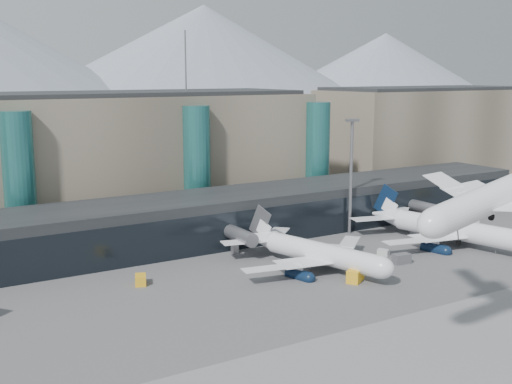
# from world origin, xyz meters

# --- Properties ---
(ground) EXTENTS (900.00, 900.00, 0.00)m
(ground) POSITION_xyz_m (0.00, 0.00, 0.00)
(ground) COLOR #515154
(ground) RESTS_ON ground
(runway_strip) EXTENTS (400.00, 40.00, 0.04)m
(runway_strip) POSITION_xyz_m (0.00, -15.00, 0.02)
(runway_strip) COLOR slate
(runway_strip) RESTS_ON ground
(runway_markings) EXTENTS (128.00, 1.00, 0.02)m
(runway_markings) POSITION_xyz_m (-0.00, -15.00, 0.05)
(runway_markings) COLOR gold
(runway_markings) RESTS_ON ground
(concourse) EXTENTS (170.00, 27.00, 10.00)m
(concourse) POSITION_xyz_m (-0.02, 57.73, 4.97)
(concourse) COLOR black
(concourse) RESTS_ON ground
(terminal_main) EXTENTS (130.00, 30.00, 31.00)m
(terminal_main) POSITION_xyz_m (-25.00, 90.00, 15.44)
(terminal_main) COLOR gray
(terminal_main) RESTS_ON ground
(terminal_east) EXTENTS (70.00, 30.00, 31.00)m
(terminal_east) POSITION_xyz_m (95.00, 90.00, 15.44)
(terminal_east) COLOR gray
(terminal_east) RESTS_ON ground
(teal_towers) EXTENTS (116.40, 19.40, 46.00)m
(teal_towers) POSITION_xyz_m (-14.99, 74.01, 14.01)
(teal_towers) COLOR #256867
(teal_towers) RESTS_ON ground
(mountain_ridge) EXTENTS (910.00, 400.00, 110.00)m
(mountain_ridge) POSITION_xyz_m (15.97, 380.00, 45.74)
(mountain_ridge) COLOR gray
(mountain_ridge) RESTS_ON ground
(lightmast_mid) EXTENTS (3.00, 1.20, 25.60)m
(lightmast_mid) POSITION_xyz_m (30.00, 48.00, 14.42)
(lightmast_mid) COLOR slate
(lightmast_mid) RESTS_ON ground
(jet_parked_mid) EXTENTS (33.50, 34.90, 11.20)m
(jet_parked_mid) POSITION_xyz_m (7.35, 32.36, 4.24)
(jet_parked_mid) COLOR white
(jet_parked_mid) RESTS_ON ground
(jet_parked_right) EXTENTS (37.02, 38.13, 12.26)m
(jet_parked_right) POSITION_xyz_m (41.21, 32.50, 4.64)
(jet_parked_right) COLOR white
(jet_parked_right) RESTS_ON ground
(veh_b) EXTENTS (2.72, 3.37, 1.69)m
(veh_b) POSITION_xyz_m (-23.02, 38.58, 0.84)
(veh_b) COLOR gold
(veh_b) RESTS_ON ground
(veh_c) EXTENTS (3.55, 2.18, 1.86)m
(veh_c) POSITION_xyz_m (23.68, 24.81, 0.93)
(veh_c) COLOR #505055
(veh_c) RESTS_ON ground
(veh_d) EXTENTS (2.79, 3.20, 1.61)m
(veh_d) POSITION_xyz_m (42.78, 41.39, 0.81)
(veh_d) COLOR silver
(veh_d) RESTS_ON ground
(veh_g) EXTENTS (2.08, 2.54, 1.29)m
(veh_g) POSITION_xyz_m (24.34, 30.56, 0.64)
(veh_g) COLOR silver
(veh_g) RESTS_ON ground
(veh_h) EXTENTS (4.52, 3.97, 2.22)m
(veh_h) POSITION_xyz_m (9.42, 21.13, 1.11)
(veh_h) COLOR gold
(veh_h) RESTS_ON ground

